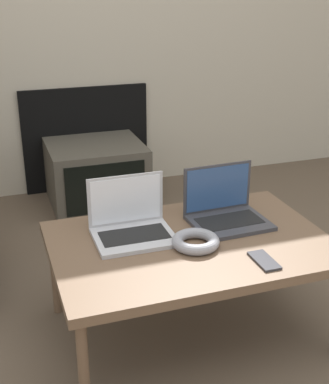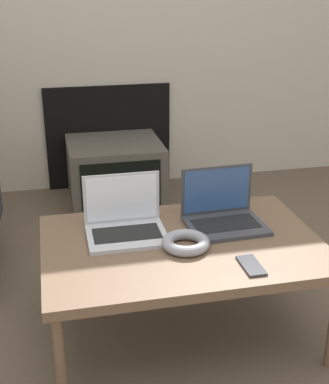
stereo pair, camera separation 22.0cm
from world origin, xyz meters
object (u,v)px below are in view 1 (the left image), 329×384
object	(u,v)px
laptop_right	(225,210)
tv	(96,174)
phone	(264,261)
headphones	(195,242)
laptop_left	(131,224)

from	to	relation	value
laptop_right	tv	bearing A→B (deg)	99.13
phone	tv	xyz separation A→B (m)	(-0.24, 1.62, -0.22)
phone	tv	distance (m)	1.66
phone	tv	world-z (taller)	phone
headphones	tv	xyz separation A→B (m)	(-0.06, 1.44, -0.23)
phone	laptop_left	bearing A→B (deg)	137.25
laptop_right	headphones	size ratio (longest dim) A/B	1.75
headphones	phone	world-z (taller)	headphones
laptop_left	tv	world-z (taller)	laptop_left
headphones	phone	xyz separation A→B (m)	(0.18, -0.18, -0.02)
laptop_right	tv	distance (m)	1.33
phone	laptop_right	bearing A→B (deg)	88.00
headphones	laptop_right	bearing A→B (deg)	40.16
headphones	phone	distance (m)	0.26
laptop_right	headphones	distance (m)	0.26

